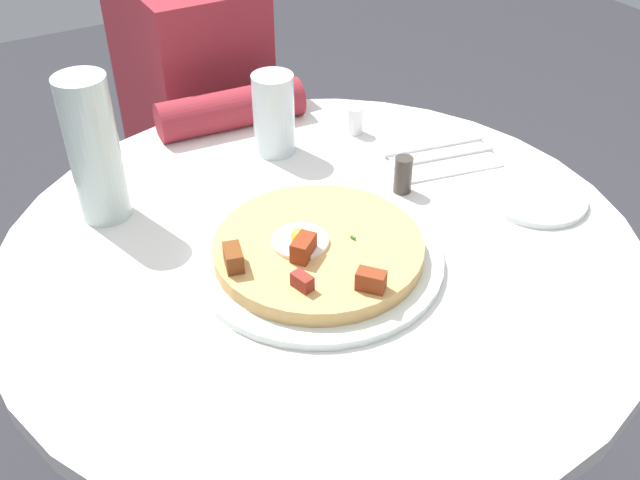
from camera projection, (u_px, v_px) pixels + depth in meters
dining_table at (321, 332)px, 1.11m from camera, size 0.90×0.90×0.74m
person_seated at (199, 164)px, 1.62m from camera, size 0.52×0.30×1.14m
pizza_plate at (318, 258)px, 0.97m from camera, size 0.34×0.34×0.01m
breakfast_pizza at (317, 249)px, 0.96m from camera, size 0.28×0.28×0.05m
bread_plate at (536, 198)px, 1.09m from camera, size 0.15×0.15×0.01m
napkin at (438, 153)px, 1.20m from camera, size 0.17×0.19×0.00m
fork at (443, 156)px, 1.18m from camera, size 0.05×0.18×0.00m
knife at (433, 146)px, 1.21m from camera, size 0.05×0.18×0.00m
water_glass at (274, 114)px, 1.17m from camera, size 0.07×0.07×0.14m
water_bottle at (94, 150)px, 1.00m from camera, size 0.07×0.07×0.22m
salt_shaker at (355, 120)px, 1.25m from camera, size 0.03×0.03×0.05m
pepper_shaker at (403, 175)px, 1.09m from camera, size 0.03×0.03×0.06m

